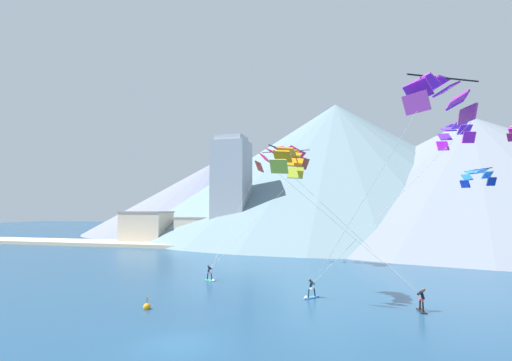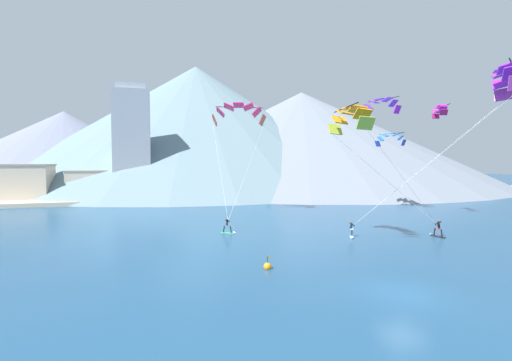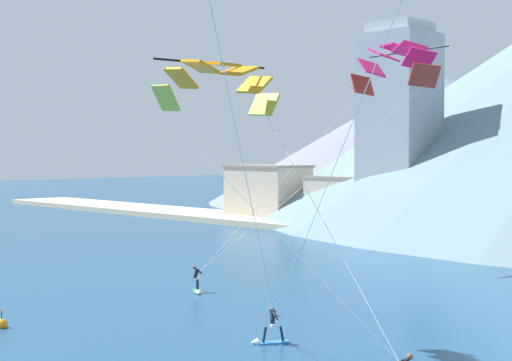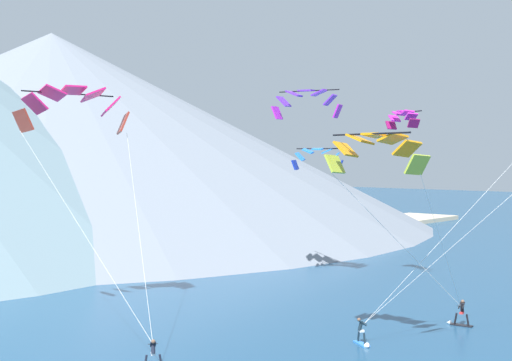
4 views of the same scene
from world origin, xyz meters
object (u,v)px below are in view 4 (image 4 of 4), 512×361
(kitesurfer_mid_center, at_px, (363,338))
(parafoil_kite_distant_high_outer, at_px, (307,100))
(kitesurfer_near_trail, at_px, (459,317))
(parafoil_kite_distant_low_drift, at_px, (403,117))
(parafoil_kite_distant_mid_solo, at_px, (318,156))
(parafoil_kite_near_lead, at_px, (74,105))
(parafoil_kite_near_trail, at_px, (376,149))
(kitesurfer_near_lead, at_px, (157,360))

(kitesurfer_mid_center, bearing_deg, parafoil_kite_distant_high_outer, 46.74)
(kitesurfer_near_trail, xyz_separation_m, parafoil_kite_distant_high_outer, (5.95, 17.24, 15.59))
(parafoil_kite_distant_low_drift, xyz_separation_m, parafoil_kite_distant_mid_solo, (-1.93, 7.60, -3.31))
(parafoil_kite_near_lead, bearing_deg, kitesurfer_mid_center, -71.18)
(parafoil_kite_distant_low_drift, bearing_deg, kitesurfer_mid_center, -156.29)
(parafoil_kite_distant_low_drift, distance_m, parafoil_kite_distant_mid_solo, 8.51)
(parafoil_kite_near_trail, height_order, parafoil_kite_distant_low_drift, parafoil_kite_distant_low_drift)
(kitesurfer_near_lead, bearing_deg, kitesurfer_near_trail, -20.49)
(parafoil_kite_distant_high_outer, bearing_deg, kitesurfer_mid_center, -133.26)
(parafoil_kite_near_lead, xyz_separation_m, parafoil_kite_near_trail, (5.31, -21.14, -3.19))
(kitesurfer_mid_center, height_order, parafoil_kite_distant_mid_solo, parafoil_kite_distant_mid_solo)
(parafoil_kite_near_lead, relative_size, parafoil_kite_distant_low_drift, 3.76)
(kitesurfer_mid_center, bearing_deg, parafoil_kite_near_trail, -128.99)
(kitesurfer_mid_center, bearing_deg, parafoil_kite_distant_mid_solo, 43.46)
(kitesurfer_near_lead, xyz_separation_m, parafoil_kite_near_trail, (9.83, -7.04, 11.04))
(kitesurfer_near_trail, relative_size, parafoil_kite_distant_high_outer, 0.28)
(kitesurfer_mid_center, relative_size, parafoil_kite_distant_high_outer, 0.27)
(kitesurfer_mid_center, bearing_deg, kitesurfer_near_lead, 154.23)
(parafoil_kite_near_trail, bearing_deg, parafoil_kite_distant_low_drift, 26.22)
(kitesurfer_near_lead, bearing_deg, parafoil_kite_distant_high_outer, 21.19)
(parafoil_kite_distant_mid_solo, bearing_deg, parafoil_kite_near_trail, -135.90)
(parafoil_kite_near_trail, xyz_separation_m, parafoil_kite_distant_high_outer, (15.74, 16.95, 4.60))
(kitesurfer_near_lead, height_order, parafoil_kite_near_trail, parafoil_kite_near_trail)
(kitesurfer_mid_center, xyz_separation_m, parafoil_kite_distant_low_drift, (18.55, 8.14, 14.08))
(parafoil_kite_near_lead, height_order, parafoil_kite_distant_mid_solo, parafoil_kite_near_lead)
(parafoil_kite_distant_low_drift, height_order, parafoil_kite_distant_mid_solo, parafoil_kite_distant_low_drift)
(kitesurfer_near_trail, height_order, parafoil_kite_distant_high_outer, parafoil_kite_distant_high_outer)
(parafoil_kite_near_lead, bearing_deg, kitesurfer_near_trail, -54.84)
(kitesurfer_near_lead, relative_size, kitesurfer_near_trail, 0.96)
(kitesurfer_near_trail, distance_m, parafoil_kite_distant_low_drift, 19.99)
(parafoil_kite_near_lead, height_order, parafoil_kite_near_trail, parafoil_kite_near_lead)
(kitesurfer_near_trail, xyz_separation_m, parafoil_kite_distant_low_drift, (10.09, 10.09, 14.00))
(kitesurfer_near_lead, distance_m, parafoil_kite_near_lead, 20.53)
(kitesurfer_near_lead, relative_size, parafoil_kite_near_lead, 0.11)
(kitesurfer_near_trail, bearing_deg, kitesurfer_mid_center, 167.06)
(kitesurfer_near_lead, distance_m, parafoil_kite_distant_mid_solo, 31.54)
(kitesurfer_mid_center, height_order, parafoil_kite_distant_high_outer, parafoil_kite_distant_high_outer)
(kitesurfer_near_lead, xyz_separation_m, parafoil_kite_distant_low_drift, (29.71, 2.75, 14.05))
(parafoil_kite_distant_low_drift, bearing_deg, parafoil_kite_distant_mid_solo, 104.25)
(parafoil_kite_distant_low_drift, bearing_deg, kitesurfer_near_trail, -135.02)
(kitesurfer_near_trail, relative_size, kitesurfer_mid_center, 1.05)
(kitesurfer_mid_center, relative_size, parafoil_kite_distant_mid_solo, 0.37)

